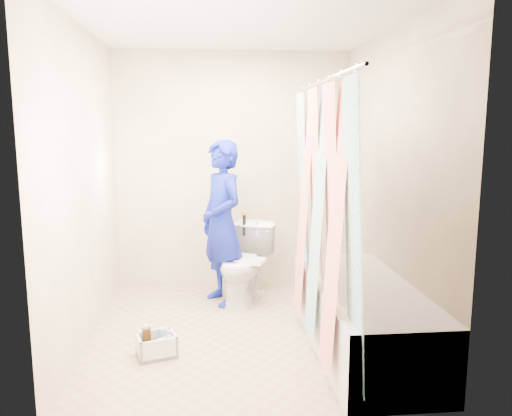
{
  "coord_description": "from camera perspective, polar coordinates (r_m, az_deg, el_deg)",
  "views": [
    {
      "loc": [
        -0.27,
        -3.85,
        1.64
      ],
      "look_at": [
        0.13,
        0.26,
        0.97
      ],
      "focal_mm": 35.0,
      "sensor_mm": 36.0,
      "label": 1
    }
  ],
  "objects": [
    {
      "name": "floor",
      "position": [
        4.19,
        -1.44,
        -13.79
      ],
      "size": [
        2.6,
        2.6,
        0.0
      ],
      "primitive_type": "plane",
      "color": "tan",
      "rests_on": "ground"
    },
    {
      "name": "ceiling",
      "position": [
        3.93,
        -1.6,
        20.37
      ],
      "size": [
        2.4,
        2.6,
        0.02
      ],
      "primitive_type": "cube",
      "color": "silver",
      "rests_on": "wall_back"
    },
    {
      "name": "wall_back",
      "position": [
        5.18,
        -2.53,
        4.35
      ],
      "size": [
        2.4,
        0.02,
        2.4
      ],
      "primitive_type": "cube",
      "color": "beige",
      "rests_on": "ground"
    },
    {
      "name": "wall_front",
      "position": [
        2.6,
        0.49,
        -0.52
      ],
      "size": [
        2.4,
        0.02,
        2.4
      ],
      "primitive_type": "cube",
      "color": "beige",
      "rests_on": "ground"
    },
    {
      "name": "wall_left",
      "position": [
        3.99,
        -19.01,
        2.39
      ],
      "size": [
        0.02,
        2.6,
        2.4
      ],
      "primitive_type": "cube",
      "color": "beige",
      "rests_on": "ground"
    },
    {
      "name": "wall_right",
      "position": [
        4.14,
        15.29,
        2.81
      ],
      "size": [
        0.02,
        2.6,
        2.4
      ],
      "primitive_type": "cube",
      "color": "beige",
      "rests_on": "ground"
    },
    {
      "name": "bathtub",
      "position": [
        3.86,
        11.99,
        -11.82
      ],
      "size": [
        0.7,
        1.75,
        0.5
      ],
      "color": "silver",
      "rests_on": "ground"
    },
    {
      "name": "curtain_rod",
      "position": [
        3.53,
        7.65,
        14.19
      ],
      "size": [
        0.02,
        1.9,
        0.02
      ],
      "primitive_type": "cylinder",
      "rotation": [
        1.57,
        0.0,
        0.0
      ],
      "color": "silver",
      "rests_on": "wall_back"
    },
    {
      "name": "shower_curtain",
      "position": [
        3.57,
        7.33,
        -0.85
      ],
      "size": [
        0.06,
        1.75,
        1.8
      ],
      "primitive_type": "cube",
      "color": "silver",
      "rests_on": "curtain_rod"
    },
    {
      "name": "toilet",
      "position": [
        4.76,
        -1.26,
        -6.34
      ],
      "size": [
        0.66,
        0.81,
        0.72
      ],
      "primitive_type": "imported",
      "rotation": [
        0.0,
        0.0,
        -0.43
      ],
      "color": "white",
      "rests_on": "ground"
    },
    {
      "name": "tank_lid",
      "position": [
        4.64,
        -1.76,
        -5.96
      ],
      "size": [
        0.48,
        0.36,
        0.03
      ],
      "primitive_type": "cube",
      "rotation": [
        0.0,
        0.0,
        -0.43
      ],
      "color": "white",
      "rests_on": "toilet"
    },
    {
      "name": "tank_internals",
      "position": [
        4.87,
        -0.96,
        -1.75
      ],
      "size": [
        0.17,
        0.1,
        0.24
      ],
      "color": "black",
      "rests_on": "toilet"
    },
    {
      "name": "plumber",
      "position": [
        4.63,
        -3.93,
        -1.7
      ],
      "size": [
        0.57,
        0.66,
        1.53
      ],
      "primitive_type": "imported",
      "rotation": [
        0.0,
        0.0,
        -1.11
      ],
      "color": "#0E1795",
      "rests_on": "ground"
    },
    {
      "name": "cleaning_caddy",
      "position": [
        3.81,
        -11.16,
        -15.19
      ],
      "size": [
        0.32,
        0.29,
        0.21
      ],
      "rotation": [
        0.0,
        0.0,
        0.31
      ],
      "color": "silver",
      "rests_on": "ground"
    }
  ]
}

